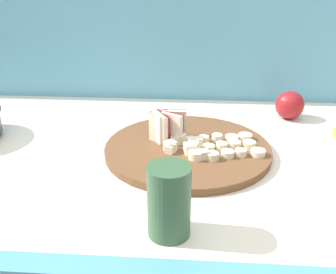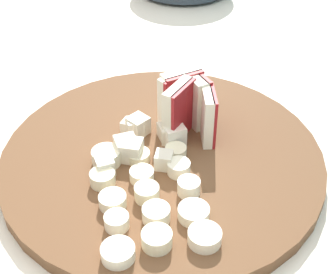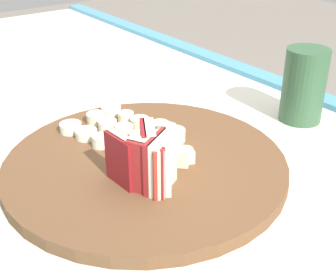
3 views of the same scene
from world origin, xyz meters
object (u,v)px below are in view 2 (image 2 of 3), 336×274
at_px(apple_dice_pile, 144,140).
at_px(banana_slice_rows, 148,196).
at_px(apple_wedge_fan, 186,102).
at_px(cutting_board, 162,158).

relative_size(apple_dice_pile, banana_slice_rows, 0.60).
distance_m(apple_wedge_fan, apple_dice_pile, 0.06).
height_order(apple_wedge_fan, apple_dice_pile, apple_wedge_fan).
height_order(cutting_board, apple_wedge_fan, apple_wedge_fan).
height_order(apple_dice_pile, banana_slice_rows, apple_dice_pile).
xyz_separation_m(apple_wedge_fan, apple_dice_pile, (0.04, -0.04, -0.02)).
bearing_deg(banana_slice_rows, apple_wedge_fan, 162.66).
distance_m(apple_wedge_fan, banana_slice_rows, 0.13).
bearing_deg(banana_slice_rows, cutting_board, 170.44).
xyz_separation_m(cutting_board, banana_slice_rows, (0.07, -0.01, 0.01)).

